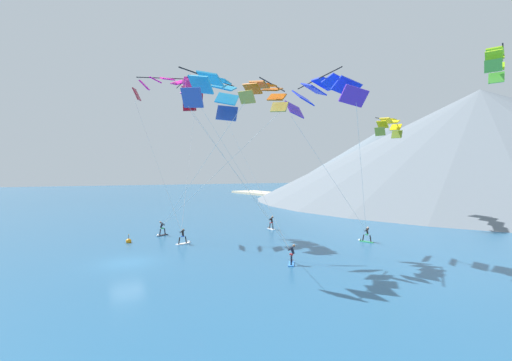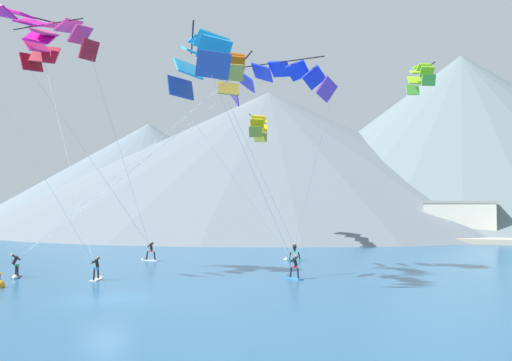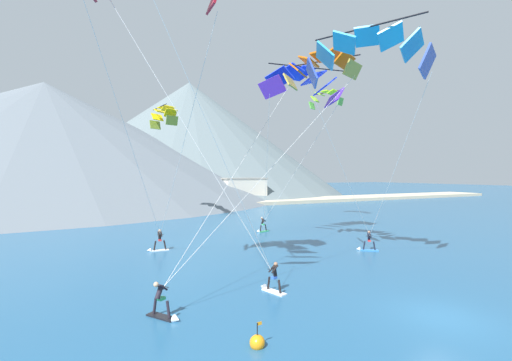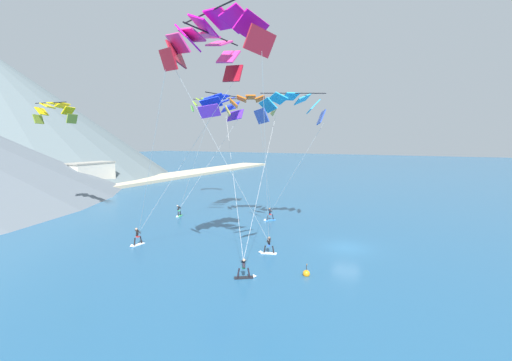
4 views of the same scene
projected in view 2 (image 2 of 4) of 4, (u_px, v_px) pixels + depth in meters
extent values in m
plane|color=#23567F|center=(106.00, 299.00, 29.40)|extent=(400.00, 400.00, 0.00)
cube|color=black|center=(17.00, 277.00, 38.27)|extent=(1.17, 1.44, 0.07)
cylinder|color=#231E28|center=(18.00, 270.00, 38.67)|extent=(0.24, 0.27, 0.73)
cylinder|color=#231E28|center=(16.00, 272.00, 37.90)|extent=(0.24, 0.27, 0.73)
cube|color=#33B266|center=(17.00, 265.00, 38.30)|extent=(0.38, 0.36, 0.12)
cylinder|color=#231E28|center=(15.00, 260.00, 38.29)|extent=(0.50, 0.44, 0.62)
cylinder|color=#231E28|center=(17.00, 257.00, 38.43)|extent=(0.48, 0.36, 0.40)
cylinder|color=#231E28|center=(16.00, 258.00, 38.20)|extent=(0.48, 0.36, 0.40)
cylinder|color=black|center=(19.00, 258.00, 38.36)|extent=(0.32, 0.45, 0.03)
sphere|color=tan|center=(12.00, 255.00, 38.26)|extent=(0.22, 0.22, 0.22)
cone|color=white|center=(14.00, 278.00, 37.43)|extent=(0.47, 0.45, 0.36)
cube|color=#337FDB|center=(294.00, 278.00, 37.57)|extent=(1.41, 1.22, 0.07)
cylinder|color=black|center=(298.00, 273.00, 37.26)|extent=(0.25, 0.23, 0.70)
cylinder|color=black|center=(291.00, 272.00, 37.92)|extent=(0.25, 0.23, 0.70)
cube|color=red|center=(294.00, 267.00, 37.61)|extent=(0.35, 0.37, 0.12)
cylinder|color=black|center=(295.00, 262.00, 37.66)|extent=(0.39, 0.41, 0.59)
cylinder|color=black|center=(295.00, 260.00, 37.52)|extent=(0.37, 0.45, 0.38)
cylinder|color=black|center=(293.00, 259.00, 37.71)|extent=(0.37, 0.45, 0.38)
cylinder|color=black|center=(292.00, 260.00, 37.52)|extent=(0.43, 0.34, 0.03)
sphere|color=#9E7051|center=(297.00, 256.00, 37.74)|extent=(0.21, 0.21, 0.21)
cone|color=white|center=(287.00, 276.00, 38.31)|extent=(0.46, 0.47, 0.36)
cube|color=#33B266|center=(295.00, 260.00, 50.02)|extent=(1.51, 0.85, 0.07)
cylinder|color=black|center=(299.00, 256.00, 50.02)|extent=(0.25, 0.18, 0.69)
cylinder|color=black|center=(290.00, 256.00, 50.06)|extent=(0.25, 0.18, 0.69)
cube|color=#33B266|center=(295.00, 252.00, 50.06)|extent=(0.30, 0.34, 0.12)
cylinder|color=black|center=(295.00, 248.00, 50.16)|extent=(0.31, 0.44, 0.58)
cylinder|color=black|center=(296.00, 246.00, 50.07)|extent=(0.22, 0.49, 0.38)
cylinder|color=black|center=(293.00, 246.00, 50.08)|extent=(0.22, 0.49, 0.38)
cylinder|color=black|center=(295.00, 247.00, 49.89)|extent=(0.51, 0.19, 0.03)
sphere|color=beige|center=(295.00, 244.00, 50.32)|extent=(0.21, 0.21, 0.21)
cone|color=white|center=(285.00, 259.00, 50.07)|extent=(0.39, 0.43, 0.36)
cube|color=white|center=(96.00, 280.00, 36.78)|extent=(0.84, 1.51, 0.07)
cylinder|color=black|center=(94.00, 275.00, 36.40)|extent=(0.17, 0.25, 0.68)
cylinder|color=black|center=(98.00, 273.00, 37.19)|extent=(0.17, 0.25, 0.68)
cube|color=blue|center=(96.00, 268.00, 36.81)|extent=(0.34, 0.29, 0.12)
cylinder|color=black|center=(97.00, 263.00, 36.82)|extent=(0.36, 0.28, 0.58)
cylinder|color=black|center=(95.00, 261.00, 36.72)|extent=(0.49, 0.22, 0.38)
cylinder|color=black|center=(96.00, 261.00, 36.95)|extent=(0.49, 0.22, 0.38)
cylinder|color=black|center=(93.00, 261.00, 36.84)|extent=(0.18, 0.51, 0.03)
sphere|color=#9E7051|center=(98.00, 258.00, 36.83)|extent=(0.21, 0.21, 0.21)
cone|color=white|center=(100.00, 277.00, 37.65)|extent=(0.43, 0.39, 0.36)
cube|color=white|center=(151.00, 260.00, 49.92)|extent=(1.46, 0.52, 0.07)
cylinder|color=black|center=(155.00, 256.00, 49.78)|extent=(0.26, 0.14, 0.75)
cylinder|color=black|center=(147.00, 256.00, 50.10)|extent=(0.26, 0.14, 0.75)
cube|color=red|center=(151.00, 251.00, 49.96)|extent=(0.26, 0.33, 0.12)
cylinder|color=black|center=(151.00, 247.00, 50.02)|extent=(0.24, 0.35, 0.63)
cylinder|color=black|center=(152.00, 245.00, 49.89)|extent=(0.12, 0.55, 0.41)
cylinder|color=black|center=(149.00, 245.00, 49.99)|extent=(0.12, 0.55, 0.41)
cylinder|color=black|center=(149.00, 246.00, 49.77)|extent=(0.52, 0.06, 0.03)
sphere|color=tan|center=(152.00, 242.00, 50.11)|extent=(0.23, 0.23, 0.23)
cone|color=white|center=(142.00, 259.00, 50.27)|extent=(0.32, 0.38, 0.36)
cube|color=gold|center=(228.00, 89.00, 42.70)|extent=(1.66, 1.45, 1.14)
cube|color=#D45C0D|center=(230.00, 76.00, 42.10)|extent=(1.81, 1.65, 1.00)
cube|color=#D45C0D|center=(232.00, 66.00, 41.23)|extent=(1.91, 1.73, 0.73)
cube|color=#D45C0D|center=(233.00, 59.00, 40.21)|extent=(1.96, 1.70, 0.37)
cube|color=#D45C0D|center=(233.00, 58.00, 39.16)|extent=(1.95, 1.59, 0.73)
cube|color=#D45C0D|center=(233.00, 63.00, 38.23)|extent=(1.92, 1.37, 1.00)
cube|color=gold|center=(231.00, 72.00, 37.53)|extent=(1.82, 1.07, 1.14)
cylinder|color=black|center=(243.00, 61.00, 40.27)|extent=(3.05, 4.48, 0.10)
cylinder|color=silver|center=(129.00, 172.00, 40.62)|extent=(11.57, 8.54, 11.85)
cylinder|color=silver|center=(123.00, 170.00, 37.83)|extent=(13.95, 3.47, 11.85)
cube|color=#304CAC|center=(213.00, 65.00, 32.30)|extent=(2.12, 1.44, 1.63)
cube|color=#269FD6|center=(214.00, 49.00, 33.22)|extent=(2.35, 1.85, 1.51)
cube|color=#269FD6|center=(211.00, 42.00, 34.44)|extent=(2.43, 2.18, 1.16)
cube|color=#269FD6|center=(205.00, 44.00, 35.77)|extent=(2.39, 2.38, 0.64)
cube|color=#269FD6|center=(197.00, 53.00, 37.02)|extent=(2.21, 2.43, 1.16)
cube|color=#269FD6|center=(189.00, 69.00, 38.00)|extent=(1.89, 2.34, 1.51)
cube|color=#304CAC|center=(180.00, 88.00, 38.56)|extent=(1.50, 2.09, 1.63)
cylinder|color=black|center=(192.00, 39.00, 35.46)|extent=(3.28, 6.15, 0.10)
cylinder|color=silver|center=(255.00, 175.00, 34.76)|extent=(2.54, 7.35, 10.91)
cylinder|color=silver|center=(234.00, 178.00, 38.09)|extent=(7.52, 2.10, 10.91)
cube|color=#5F2BBE|center=(327.00, 89.00, 43.14)|extent=(1.19, 2.45, 1.65)
cube|color=#1B35EF|center=(314.00, 78.00, 43.68)|extent=(1.38, 2.48, 1.49)
cube|color=#1B35EF|center=(298.00, 71.00, 44.18)|extent=(1.52, 2.49, 1.17)
cube|color=#1B35EF|center=(280.00, 69.00, 44.59)|extent=(1.75, 2.48, 0.73)
cube|color=#1B35EF|center=(262.00, 73.00, 44.86)|extent=(1.90, 2.45, 1.17)
cube|color=#1B35EF|center=(246.00, 81.00, 44.97)|extent=(1.88, 2.41, 1.49)
cube|color=#5F2BBE|center=(233.00, 94.00, 44.90)|extent=(1.70, 2.36, 1.65)
cylinder|color=black|center=(278.00, 62.00, 43.60)|extent=(7.64, 1.25, 0.10)
cylinder|color=silver|center=(312.00, 177.00, 46.38)|extent=(4.79, 6.34, 11.80)
cylinder|color=silver|center=(263.00, 178.00, 47.35)|extent=(3.34, 7.24, 11.80)
cube|color=#EA0EA3|center=(1.00, 11.00, 39.18)|extent=(2.11, 1.75, 1.26)
cube|color=#EA0EA3|center=(17.00, 13.00, 40.43)|extent=(2.13, 1.57, 0.77)
cube|color=#EA0EA3|center=(31.00, 22.00, 41.73)|extent=(2.13, 1.54, 1.26)
cube|color=#EA0EA3|center=(41.00, 37.00, 42.88)|extent=(2.13, 1.49, 1.57)
cube|color=#B21E2E|center=(45.00, 54.00, 43.73)|extent=(2.11, 1.21, 1.66)
cylinder|color=black|center=(8.00, 11.00, 40.80)|extent=(2.57, 6.50, 0.10)
cylinder|color=silver|center=(28.00, 149.00, 37.08)|extent=(8.08, 3.18, 14.59)
cylinder|color=silver|center=(67.00, 154.00, 40.42)|extent=(7.70, 4.15, 14.59)
cube|color=#AA1525|center=(89.00, 50.00, 40.44)|extent=(0.70, 1.77, 1.50)
cube|color=#EF3490|center=(80.00, 35.00, 40.73)|extent=(1.22, 1.86, 1.32)
cube|color=#EF3490|center=(68.00, 26.00, 41.27)|extent=(1.60, 1.92, 0.93)
cube|color=#EF3490|center=(56.00, 25.00, 41.98)|extent=(1.77, 1.93, 0.38)
cube|color=#EF3490|center=(44.00, 32.00, 42.74)|extent=(1.80, 1.89, 0.93)
cube|color=#EF3490|center=(36.00, 45.00, 43.42)|extent=(1.59, 1.81, 1.32)
cube|color=#AA1525|center=(31.00, 62.00, 43.92)|extent=(1.18, 1.70, 1.50)
cylinder|color=black|center=(47.00, 24.00, 41.35)|extent=(6.49, 0.46, 0.10)
cylinder|color=silver|center=(124.00, 162.00, 45.09)|extent=(1.29, 10.20, 13.88)
cylinder|color=silver|center=(94.00, 164.00, 46.92)|extent=(5.45, 8.77, 13.88)
cube|color=olive|center=(256.00, 132.00, 62.97)|extent=(1.57, 0.65, 1.21)
cube|color=yellow|center=(257.00, 124.00, 63.53)|extent=(1.67, 1.09, 1.06)
cube|color=yellow|center=(258.00, 119.00, 64.45)|extent=(1.72, 1.39, 0.72)
cube|color=yellow|center=(260.00, 118.00, 65.56)|extent=(1.74, 1.50, 0.25)
cube|color=yellow|center=(261.00, 122.00, 66.65)|extent=(1.72, 1.49, 0.72)
cube|color=yellow|center=(261.00, 128.00, 67.52)|extent=(1.64, 1.28, 1.06)
cube|color=olive|center=(261.00, 137.00, 68.02)|extent=(1.54, 0.89, 1.21)
cylinder|color=black|center=(254.00, 118.00, 65.64)|extent=(0.85, 4.96, 0.10)
cube|color=#5CBB43|center=(413.00, 90.00, 51.82)|extent=(1.19, 0.80, 0.95)
cube|color=#9FDA1F|center=(414.00, 80.00, 51.43)|extent=(1.32, 1.11, 0.82)
cube|color=#9FDA1F|center=(417.00, 72.00, 50.73)|extent=(1.40, 1.29, 0.53)
cube|color=#9FDA1F|center=(420.00, 68.00, 49.84)|extent=(1.42, 1.32, 0.14)
cube|color=#9FDA1F|center=(424.00, 67.00, 48.94)|extent=(1.41, 1.28, 0.53)
cube|color=#9FDA1F|center=(427.00, 72.00, 48.19)|extent=(1.33, 1.09, 0.82)
cube|color=#5CBB43|center=(429.00, 80.00, 47.73)|extent=(1.20, 0.77, 0.95)
cylinder|color=black|center=(426.00, 68.00, 49.87)|extent=(1.74, 3.73, 0.10)
sphere|color=orange|center=(0.00, 285.00, 33.53)|extent=(0.56, 0.56, 0.56)
cylinder|color=black|center=(0.00, 277.00, 33.55)|extent=(0.04, 0.04, 0.44)
cube|color=orange|center=(1.00, 274.00, 33.53)|extent=(0.18, 0.01, 0.12)
cube|color=beige|center=(336.00, 237.00, 81.72)|extent=(180.00, 10.00, 0.70)
cube|color=silver|center=(460.00, 222.00, 78.20)|extent=(9.19, 4.44, 5.19)
cube|color=#99958B|center=(459.00, 202.00, 78.32)|extent=(9.56, 4.62, 0.30)
cube|color=#A89E8E|center=(125.00, 221.00, 99.12)|extent=(8.63, 6.27, 4.17)
cube|color=slate|center=(126.00, 209.00, 99.22)|extent=(8.98, 6.52, 0.30)
cube|color=silver|center=(306.00, 224.00, 87.34)|extent=(5.79, 6.12, 3.96)
cube|color=#99958B|center=(306.00, 210.00, 87.43)|extent=(6.02, 6.37, 0.30)
cube|color=beige|center=(166.00, 220.00, 96.70)|extent=(7.66, 5.15, 4.63)
cube|color=gray|center=(166.00, 206.00, 96.80)|extent=(7.97, 5.36, 0.30)
cone|color=slate|center=(269.00, 159.00, 127.65)|extent=(122.92, 122.92, 30.39)
cone|color=slate|center=(148.00, 174.00, 147.45)|extent=(86.81, 86.81, 26.14)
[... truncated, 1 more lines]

